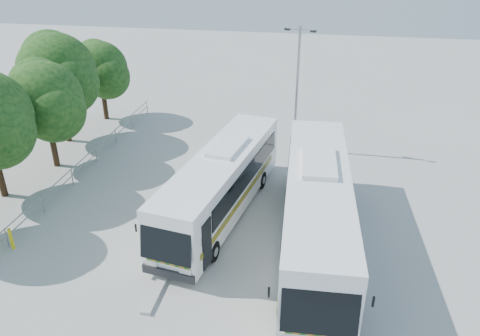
% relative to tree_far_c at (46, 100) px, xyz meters
% --- Properties ---
extents(ground, '(100.00, 100.00, 0.00)m').
position_rel_tree_far_c_xyz_m(ground, '(12.12, -5.10, -4.26)').
color(ground, '#AAAAA4').
rests_on(ground, ground).
extents(kerb_divider, '(0.40, 16.00, 0.15)m').
position_rel_tree_far_c_xyz_m(kerb_divider, '(9.82, -3.10, -4.18)').
color(kerb_divider, '#B2B2AD').
rests_on(kerb_divider, ground).
extents(railing, '(0.06, 22.00, 1.00)m').
position_rel_tree_far_c_xyz_m(railing, '(2.12, -1.10, -3.52)').
color(railing, gray).
rests_on(railing, ground).
extents(tree_far_c, '(4.97, 4.69, 6.49)m').
position_rel_tree_far_c_xyz_m(tree_far_c, '(0.00, 0.00, 0.00)').
color(tree_far_c, '#382314').
rests_on(tree_far_c, ground).
extents(tree_far_d, '(5.62, 5.30, 7.33)m').
position_rel_tree_far_c_xyz_m(tree_far_d, '(-1.19, 3.70, 0.56)').
color(tree_far_d, '#382314').
rests_on(tree_far_d, ground).
extents(tree_far_e, '(4.54, 4.28, 5.92)m').
position_rel_tree_far_c_xyz_m(tree_far_e, '(-0.51, 8.20, -0.37)').
color(tree_far_e, '#382314').
rests_on(tree_far_e, ground).
extents(coach_main, '(4.28, 11.97, 3.26)m').
position_rel_tree_far_c_xyz_m(coach_main, '(11.12, -3.54, -2.47)').
color(coach_main, white).
rests_on(coach_main, ground).
extents(coach_adjacent, '(3.32, 13.28, 3.65)m').
position_rel_tree_far_c_xyz_m(coach_adjacent, '(15.87, -5.56, -2.26)').
color(coach_adjacent, white).
rests_on(coach_adjacent, ground).
extents(lamppost, '(1.93, 0.65, 7.97)m').
position_rel_tree_far_c_xyz_m(lamppost, '(14.12, 5.08, 0.14)').
color(lamppost, '#999BA1').
rests_on(lamppost, ground).
extents(bollard, '(0.17, 0.17, 1.07)m').
position_rel_tree_far_c_xyz_m(bollard, '(2.42, -8.20, -3.73)').
color(bollard, '#DBC40C').
rests_on(bollard, ground).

